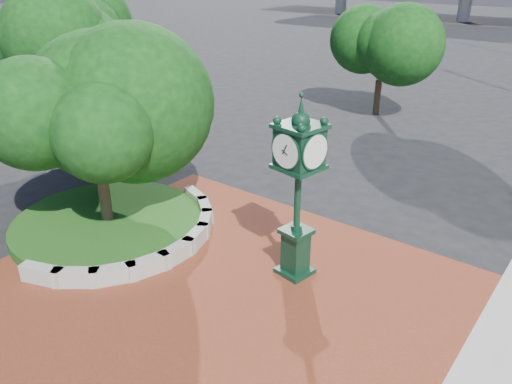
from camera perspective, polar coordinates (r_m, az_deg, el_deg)
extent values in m
plane|color=black|center=(13.96, -3.72, -10.36)|extent=(200.00, 200.00, 0.00)
cube|color=brown|center=(13.37, -6.60, -12.21)|extent=(12.00, 12.00, 0.04)
cube|color=#9E9B93|center=(14.96, -23.18, -8.71)|extent=(1.29, 0.76, 0.54)
cube|color=#9E9B93|center=(14.49, -19.85, -9.24)|extent=(1.20, 1.04, 0.54)
cube|color=#9E9B93|center=(14.32, -15.99, -9.11)|extent=(1.00, 1.22, 0.54)
cube|color=#9E9B93|center=(14.45, -12.20, -8.30)|extent=(0.71, 1.30, 0.54)
cube|color=#9E9B93|center=(14.88, -9.02, -6.96)|extent=(0.35, 1.25, 0.54)
cube|color=#9E9B93|center=(15.54, -6.86, -5.33)|extent=(0.71, 1.30, 0.54)
cube|color=#9E9B93|center=(16.34, -5.82, -3.65)|extent=(1.00, 1.22, 0.54)
cube|color=#9E9B93|center=(17.20, -5.87, -2.10)|extent=(1.20, 1.04, 0.54)
cube|color=#9E9B93|center=(18.04, -6.84, -0.81)|extent=(1.29, 0.76, 0.54)
cylinder|color=#144716|center=(17.12, -16.49, -3.49)|extent=(6.10, 6.10, 0.40)
cylinder|color=#38281C|center=(16.73, -16.86, -0.82)|extent=(0.36, 0.36, 2.17)
sphere|color=#0E3310|center=(15.81, -18.04, 7.85)|extent=(5.20, 5.20, 5.20)
cylinder|color=#38281C|center=(25.57, -18.75, 8.13)|extent=(0.36, 0.36, 2.45)
sphere|color=#0E3310|center=(24.95, -19.69, 14.51)|extent=(5.60, 5.60, 5.60)
cylinder|color=#38281C|center=(29.77, 13.69, 10.47)|extent=(0.36, 0.36, 1.92)
sphere|color=#0E3310|center=(29.31, 14.15, 14.78)|extent=(4.40, 4.40, 4.40)
cube|color=black|center=(14.31, 4.45, -8.98)|extent=(0.99, 0.99, 0.17)
cube|color=black|center=(13.95, 4.54, -6.71)|extent=(0.68, 0.68, 1.18)
cube|color=black|center=(13.64, 4.63, -4.48)|extent=(0.87, 0.87, 0.13)
cylinder|color=black|center=(13.19, 4.77, -0.78)|extent=(0.18, 0.18, 1.82)
cube|color=black|center=(12.62, 5.01, 5.20)|extent=(1.11, 1.11, 0.97)
cylinder|color=white|center=(12.27, 3.41, 4.67)|extent=(0.86, 0.21, 0.86)
cylinder|color=white|center=(12.98, 6.52, 5.69)|extent=(0.86, 0.21, 0.86)
cylinder|color=white|center=(12.95, 3.36, 5.76)|extent=(0.21, 0.86, 0.86)
cylinder|color=white|center=(12.31, 6.74, 4.60)|extent=(0.21, 0.86, 0.86)
sphere|color=black|center=(12.41, 5.12, 8.09)|extent=(0.47, 0.47, 0.47)
cone|color=black|center=(12.32, 5.18, 9.67)|extent=(0.19, 0.19, 0.54)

